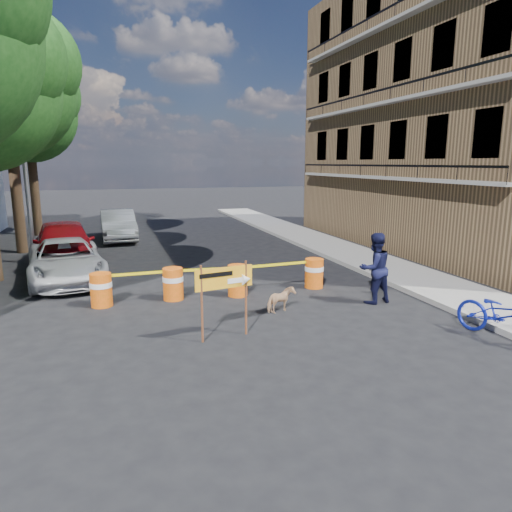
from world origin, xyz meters
TOP-DOWN VIEW (x-y plane):
  - ground at (0.00, 0.00)m, footprint 120.00×120.00m
  - sidewalk_east at (6.20, 6.00)m, footprint 2.40×40.00m
  - apartment_building at (12.00, 8.00)m, footprint 8.00×16.00m
  - tree_mid_b at (-6.73, 12.00)m, footprint 5.67×5.40m
  - tree_far at (-6.74, 17.00)m, footprint 5.04×4.80m
  - streetlamp at (-5.93, 9.50)m, footprint 1.25×0.18m
  - barrel_far_left at (-3.48, 3.13)m, footprint 0.58×0.58m
  - barrel_mid_left at (-1.58, 3.16)m, footprint 0.58×0.58m
  - barrel_mid_right at (0.24, 2.97)m, footprint 0.58×0.58m
  - barrel_far_right at (2.71, 3.11)m, footprint 0.58×0.58m
  - detour_sign at (-0.74, -0.06)m, footprint 1.30×0.32m
  - pedestrian at (3.60, 1.20)m, footprint 1.01×0.83m
  - bicycle at (4.80, -2.00)m, footprint 1.03×1.29m
  - dog at (0.90, 1.20)m, footprint 0.84×0.61m
  - suv_white at (-4.58, 6.30)m, footprint 2.81×5.06m
  - sedan_red at (-4.80, 8.49)m, footprint 2.63×5.24m
  - sedan_silver at (-2.80, 14.17)m, footprint 1.74×4.54m

SIDE VIEW (x-z plane):
  - ground at x=0.00m, z-range 0.00..0.00m
  - sidewalk_east at x=6.20m, z-range 0.00..0.15m
  - dog at x=0.90m, z-range 0.00..0.65m
  - barrel_far_left at x=-3.48m, z-range 0.02..0.92m
  - barrel_mid_left at x=-1.58m, z-range 0.02..0.92m
  - barrel_mid_right at x=0.24m, z-range 0.02..0.92m
  - barrel_far_right at x=2.71m, z-range 0.02..0.92m
  - suv_white at x=-4.58m, z-range 0.00..1.34m
  - sedan_silver at x=-2.80m, z-range 0.00..1.48m
  - sedan_red at x=-4.80m, z-range 0.00..1.71m
  - pedestrian at x=3.60m, z-range 0.00..1.94m
  - bicycle at x=4.80m, z-range 0.00..2.13m
  - detour_sign at x=-0.74m, z-range 0.38..2.07m
  - streetlamp at x=-5.93m, z-range 0.38..8.38m
  - apartment_building at x=12.00m, z-range 0.00..12.00m
  - tree_far at x=-6.74m, z-range 1.80..10.64m
  - tree_mid_b at x=-6.73m, z-range 1.90..11.53m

